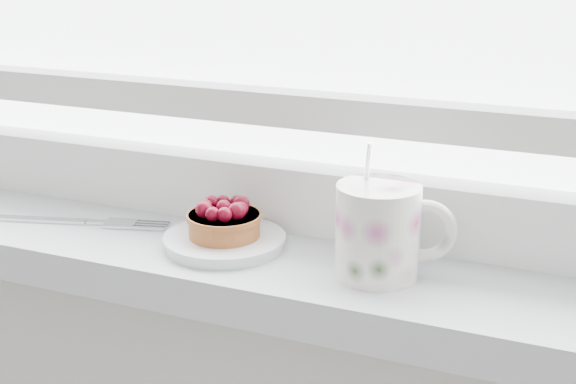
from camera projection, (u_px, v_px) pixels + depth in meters
The scene contains 4 objects.
saucer at pixel (225, 241), 0.81m from camera, with size 0.12×0.12×0.01m, color silver.
raspberry_tart at pixel (224, 220), 0.80m from camera, with size 0.08×0.08×0.04m.
floral_mug at pixel (381, 229), 0.73m from camera, with size 0.12×0.10×0.13m.
fork at pixel (70, 221), 0.88m from camera, with size 0.21×0.08×0.00m.
Camera 1 is at (0.32, 1.22, 1.25)m, focal length 50.00 mm.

